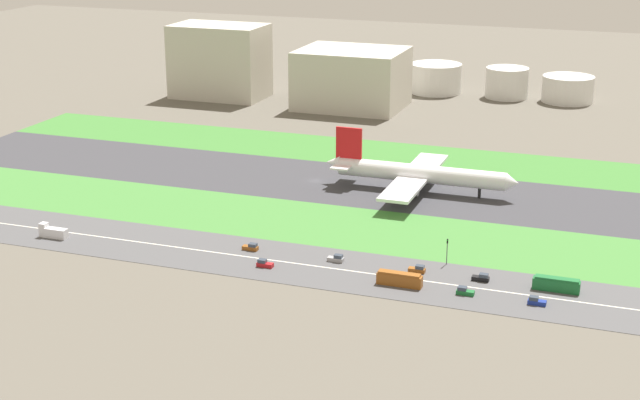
% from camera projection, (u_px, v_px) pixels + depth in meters
% --- Properties ---
extents(ground_plane, '(800.00, 800.00, 0.00)m').
position_uv_depth(ground_plane, '(315.00, 181.00, 327.91)').
color(ground_plane, '#5B564C').
extents(runway, '(280.00, 46.00, 0.10)m').
position_uv_depth(runway, '(315.00, 181.00, 327.89)').
color(runway, '#38383D').
rests_on(runway, ground_plane).
extents(grass_median_north, '(280.00, 36.00, 0.10)m').
position_uv_depth(grass_median_north, '(352.00, 151.00, 364.54)').
color(grass_median_north, '#3D7A33').
rests_on(grass_median_north, ground_plane).
extents(grass_median_south, '(280.00, 36.00, 0.10)m').
position_uv_depth(grass_median_south, '(269.00, 218.00, 291.25)').
color(grass_median_south, '#427F38').
rests_on(grass_median_south, ground_plane).
extents(highway, '(280.00, 28.00, 0.10)m').
position_uv_depth(highway, '(225.00, 254.00, 262.64)').
color(highway, '#4C4C4F').
rests_on(highway, ground_plane).
extents(highway_centerline, '(266.00, 0.50, 0.01)m').
position_uv_depth(highway_centerline, '(225.00, 254.00, 262.63)').
color(highway_centerline, silver).
rests_on(highway_centerline, highway).
extents(airliner, '(65.00, 56.00, 19.70)m').
position_uv_depth(airliner, '(416.00, 173.00, 314.61)').
color(airliner, white).
rests_on(airliner, runway).
extents(car_3, '(4.40, 1.80, 2.00)m').
position_uv_depth(car_3, '(264.00, 264.00, 253.40)').
color(car_3, '#B2191E').
rests_on(car_3, highway).
extents(car_6, '(4.40, 1.80, 2.00)m').
position_uv_depth(car_6, '(418.00, 269.00, 249.70)').
color(car_6, brown).
rests_on(car_6, highway).
extents(car_4, '(4.40, 1.80, 2.00)m').
position_uv_depth(car_4, '(251.00, 247.00, 265.00)').
color(car_4, brown).
rests_on(car_4, highway).
extents(bus_0, '(11.60, 2.50, 3.50)m').
position_uv_depth(bus_0, '(556.00, 284.00, 238.00)').
color(bus_0, '#19662D').
rests_on(bus_0, highway).
extents(car_5, '(4.40, 1.80, 2.00)m').
position_uv_depth(car_5, '(465.00, 291.00, 236.12)').
color(car_5, '#19662D').
rests_on(car_5, highway).
extents(bus_1, '(11.60, 2.50, 3.50)m').
position_uv_depth(bus_1, '(399.00, 279.00, 241.19)').
color(bus_1, brown).
rests_on(bus_1, highway).
extents(car_2, '(4.40, 1.80, 2.00)m').
position_uv_depth(car_2, '(336.00, 259.00, 256.94)').
color(car_2, '#99999E').
rests_on(car_2, highway).
extents(car_0, '(4.40, 1.80, 2.00)m').
position_uv_depth(car_0, '(536.00, 301.00, 230.49)').
color(car_0, navy).
rests_on(car_0, highway).
extents(truck_0, '(8.40, 2.50, 4.00)m').
position_uv_depth(truck_0, '(53.00, 232.00, 274.40)').
color(truck_0, silver).
rests_on(truck_0, highway).
extents(car_1, '(4.40, 1.80, 2.00)m').
position_uv_depth(car_1, '(481.00, 278.00, 244.31)').
color(car_1, black).
rests_on(car_1, highway).
extents(traffic_light, '(0.36, 0.50, 7.20)m').
position_uv_depth(traffic_light, '(447.00, 250.00, 253.89)').
color(traffic_light, '#4C4C51').
rests_on(traffic_light, highway).
extents(terminal_building, '(43.44, 26.69, 34.47)m').
position_uv_depth(terminal_building, '(220.00, 61.00, 453.36)').
color(terminal_building, beige).
rests_on(terminal_building, ground_plane).
extents(hangar_building, '(46.89, 38.21, 26.45)m').
position_uv_depth(hangar_building, '(352.00, 78.00, 433.40)').
color(hangar_building, beige).
rests_on(hangar_building, ground_plane).
extents(fuel_tank_west, '(25.07, 25.07, 14.17)m').
position_uv_depth(fuel_tank_west, '(436.00, 78.00, 466.34)').
color(fuel_tank_west, silver).
rests_on(fuel_tank_west, ground_plane).
extents(fuel_tank_centre, '(20.18, 20.18, 14.36)m').
position_uv_depth(fuel_tank_centre, '(507.00, 83.00, 455.16)').
color(fuel_tank_centre, silver).
rests_on(fuel_tank_centre, ground_plane).
extents(fuel_tank_east, '(23.85, 23.85, 12.19)m').
position_uv_depth(fuel_tank_east, '(568.00, 89.00, 446.34)').
color(fuel_tank_east, silver).
rests_on(fuel_tank_east, ground_plane).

